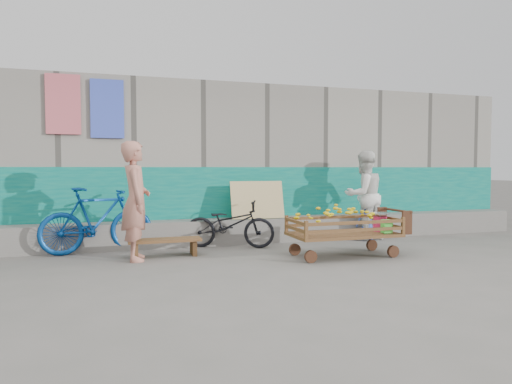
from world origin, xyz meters
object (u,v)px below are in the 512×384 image
object	(u,v)px
banana_cart	(342,223)
child	(367,219)
woman	(364,195)
vendor_man	(136,201)
bicycle_blue	(97,220)
bicycle_dark	(230,224)
bench	(165,243)

from	to	relation	value
banana_cart	child	size ratio (longest dim) A/B	2.20
child	woman	bearing A→B (deg)	-93.55
banana_cart	vendor_man	bearing A→B (deg)	167.69
woman	bicycle_blue	world-z (taller)	woman
banana_cart	bicycle_dark	distance (m)	1.97
child	bench	bearing A→B (deg)	3.18
vendor_man	woman	xyz separation A→B (m)	(4.30, 0.73, -0.03)
vendor_man	child	size ratio (longest dim) A/B	2.15
vendor_man	bicycle_dark	bearing A→B (deg)	-67.71
vendor_man	bicycle_blue	distance (m)	1.02
banana_cart	vendor_man	distance (m)	3.17
child	bicycle_dark	distance (m)	2.69
banana_cart	bench	xyz separation A→B (m)	(-2.64, 0.83, -0.32)
banana_cart	bench	distance (m)	2.78
woman	bicycle_dark	bearing A→B (deg)	-5.65
vendor_man	bicycle_dark	world-z (taller)	vendor_man
woman	bicycle_blue	xyz separation A→B (m)	(-4.87, 0.04, -0.32)
banana_cart	bench	bearing A→B (deg)	162.54
bicycle_dark	bicycle_blue	distance (m)	2.18
banana_cart	bicycle_dark	world-z (taller)	bicycle_dark
bench	vendor_man	distance (m)	0.83
vendor_man	bench	bearing A→B (deg)	-69.35
child	banana_cart	bearing A→B (deg)	43.03
banana_cart	vendor_man	xyz separation A→B (m)	(-3.08, 0.67, 0.36)
vendor_man	bicycle_blue	bearing A→B (deg)	37.65
woman	bicycle_blue	distance (m)	4.88
banana_cart	woman	distance (m)	1.88
bench	bicycle_blue	distance (m)	1.23
bicycle_dark	vendor_man	bearing A→B (deg)	133.69
vendor_man	woman	distance (m)	4.36
bicycle_dark	banana_cart	bearing A→B (deg)	-108.73
banana_cart	bicycle_blue	distance (m)	3.93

